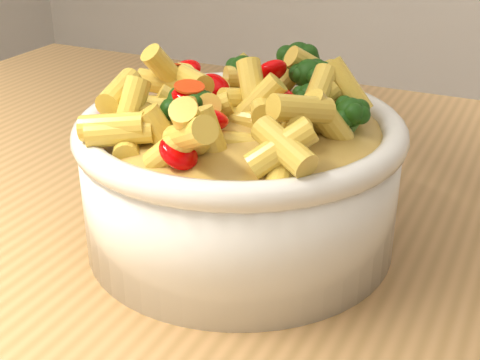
% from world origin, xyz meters
% --- Properties ---
extents(serving_bowl, '(0.22, 0.22, 0.10)m').
position_xyz_m(serving_bowl, '(-0.10, 0.00, 0.95)').
color(serving_bowl, silver).
rests_on(serving_bowl, table).
extents(pasta_salad, '(0.18, 0.18, 0.04)m').
position_xyz_m(pasta_salad, '(-0.10, 0.00, 1.01)').
color(pasta_salad, '#E3C947').
rests_on(pasta_salad, serving_bowl).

